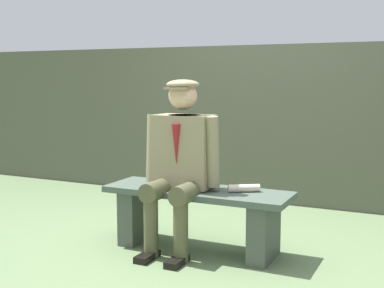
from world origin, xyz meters
The scene contains 5 objects.
ground_plane centered at (0.00, 0.00, 0.00)m, with size 30.00×30.00×0.00m, color #647B52.
bench centered at (0.00, 0.00, 0.32)m, with size 1.47×0.47×0.49m.
seated_man centered at (0.11, 0.07, 0.74)m, with size 0.63×0.62×1.33m.
rolled_magazine centered at (-0.37, -0.05, 0.52)m, with size 0.06×0.06×0.24m, color beige.
stadium_wall centered at (0.00, -1.86, 0.85)m, with size 12.00×0.24×1.70m, color #4F5341.
Camera 1 is at (-1.67, 3.60, 1.35)m, focal length 48.68 mm.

